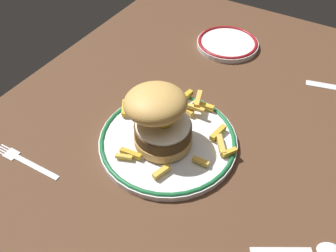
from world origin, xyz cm
name	(u,v)px	position (x,y,z in cm)	size (l,w,h in cm)	color
ground_plane	(186,164)	(0.00, 0.00, -2.00)	(118.74, 83.80, 4.00)	#4F3220
dinner_plate	(168,140)	(1.20, 4.56, 0.84)	(25.52, 25.52, 1.60)	silver
burger	(159,116)	(0.11, 5.65, 7.38)	(15.45, 15.45, 11.70)	tan
fries_pile	(181,122)	(5.29, 4.09, 2.29)	(22.49, 25.16, 2.76)	gold
side_plate	(228,43)	(36.66, 8.36, 0.83)	(15.20, 15.20, 1.60)	silver
fork	(25,161)	(-15.56, 24.21, 0.18)	(2.26, 14.43, 0.36)	silver
spoon	(319,249)	(-5.52, -24.92, 0.36)	(8.21, 12.32, 0.90)	silver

